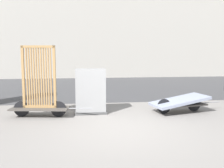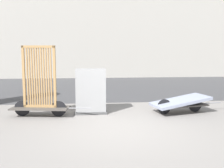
% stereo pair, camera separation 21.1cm
% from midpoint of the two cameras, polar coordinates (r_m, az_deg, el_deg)
% --- Properties ---
extents(ground_plane, '(60.00, 60.00, 0.00)m').
position_cam_midpoint_polar(ground_plane, '(6.59, 0.88, -9.98)').
color(ground_plane, gray).
extents(road_strip, '(56.00, 9.62, 0.01)m').
position_cam_midpoint_polar(road_strip, '(14.69, -3.66, -0.52)').
color(road_strip, '#424244').
rests_on(road_strip, ground_plane).
extents(bike_cart_with_bedframe, '(2.43, 0.89, 2.11)m').
position_cam_midpoint_polar(bike_cart_with_bedframe, '(8.07, -16.20, -1.79)').
color(bike_cart_with_bedframe, '#4C4742').
rests_on(bike_cart_with_bedframe, ground_plane).
extents(bike_cart_with_mattress, '(2.47, 1.23, 0.54)m').
position_cam_midpoint_polar(bike_cart_with_mattress, '(8.60, 13.82, -3.82)').
color(bike_cart_with_mattress, '#4C4742').
rests_on(bike_cart_with_mattress, ground_plane).
extents(utility_cabinet, '(0.99, 0.61, 1.40)m').
position_cam_midpoint_polar(utility_cabinet, '(8.26, -5.45, -1.85)').
color(utility_cabinet, '#4C4C4C').
rests_on(utility_cabinet, ground_plane).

